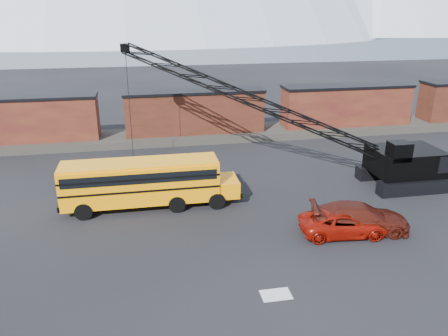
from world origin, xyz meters
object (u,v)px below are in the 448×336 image
(red_pickup, at_px, (344,223))
(crawler_crane, at_px, (255,102))
(maroon_suv, at_px, (359,218))
(school_bus, at_px, (146,182))

(red_pickup, xyz_separation_m, crawler_crane, (-2.91, 9.92, 5.20))
(maroon_suv, bearing_deg, crawler_crane, 35.04)
(school_bus, xyz_separation_m, red_pickup, (11.15, -5.85, -1.08))
(red_pickup, bearing_deg, crawler_crane, 21.49)
(school_bus, relative_size, maroon_suv, 2.02)
(maroon_suv, bearing_deg, school_bus, 77.96)
(school_bus, height_order, maroon_suv, school_bus)
(red_pickup, distance_m, crawler_crane, 11.57)
(maroon_suv, relative_size, crawler_crane, 0.25)
(school_bus, distance_m, maroon_suv, 13.49)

